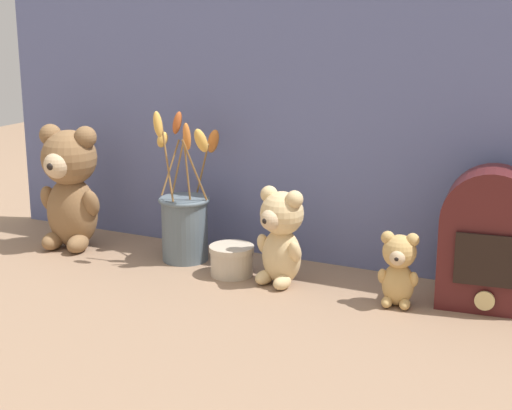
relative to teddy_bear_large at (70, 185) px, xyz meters
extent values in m
plane|color=#8E7056|center=(0.48, -0.01, -0.15)|extent=(4.00, 4.00, 0.00)
cube|color=slate|center=(0.48, 0.16, 0.19)|extent=(1.49, 0.02, 0.68)
ellipsoid|color=olive|center=(0.00, 0.00, -0.07)|extent=(0.13, 0.11, 0.17)
sphere|color=olive|center=(0.00, 0.00, 0.06)|extent=(0.13, 0.13, 0.13)
sphere|color=#D1B289|center=(0.00, -0.04, 0.06)|extent=(0.06, 0.06, 0.06)
sphere|color=black|center=(0.01, -0.07, 0.06)|extent=(0.02, 0.02, 0.02)
sphere|color=olive|center=(0.05, 0.01, 0.11)|extent=(0.05, 0.05, 0.05)
sphere|color=olive|center=(-0.05, 0.00, 0.11)|extent=(0.05, 0.05, 0.05)
ellipsoid|color=olive|center=(0.06, 0.00, -0.04)|extent=(0.04, 0.06, 0.08)
ellipsoid|color=olive|center=(-0.06, -0.01, -0.04)|extent=(0.04, 0.06, 0.08)
ellipsoid|color=olive|center=(0.04, -0.03, -0.13)|extent=(0.05, 0.07, 0.04)
ellipsoid|color=olive|center=(-0.03, -0.04, -0.13)|extent=(0.05, 0.07, 0.04)
ellipsoid|color=#DBBC84|center=(0.55, -0.01, -0.09)|extent=(0.10, 0.09, 0.12)
sphere|color=#DBBC84|center=(0.55, -0.01, 0.00)|extent=(0.09, 0.09, 0.09)
sphere|color=#D1B289|center=(0.54, -0.04, -0.01)|extent=(0.04, 0.04, 0.04)
sphere|color=black|center=(0.54, -0.06, -0.01)|extent=(0.01, 0.01, 0.01)
sphere|color=#DBBC84|center=(0.58, -0.02, 0.03)|extent=(0.04, 0.04, 0.04)
sphere|color=#DBBC84|center=(0.52, 0.00, 0.03)|extent=(0.04, 0.04, 0.04)
ellipsoid|color=#DBBC84|center=(0.59, -0.03, -0.07)|extent=(0.03, 0.05, 0.05)
ellipsoid|color=#DBBC84|center=(0.51, -0.01, -0.07)|extent=(0.03, 0.05, 0.05)
ellipsoid|color=#DBBC84|center=(0.57, -0.04, -0.14)|extent=(0.04, 0.05, 0.03)
ellipsoid|color=#DBBC84|center=(0.52, -0.03, -0.14)|extent=(0.04, 0.05, 0.03)
ellipsoid|color=tan|center=(0.80, -0.02, -0.11)|extent=(0.07, 0.06, 0.08)
sphere|color=tan|center=(0.80, -0.02, -0.04)|extent=(0.07, 0.07, 0.07)
sphere|color=#D1B289|center=(0.80, -0.05, -0.05)|extent=(0.03, 0.03, 0.03)
sphere|color=black|center=(0.81, -0.06, -0.05)|extent=(0.01, 0.01, 0.01)
sphere|color=tan|center=(0.82, -0.02, -0.02)|extent=(0.03, 0.03, 0.03)
sphere|color=tan|center=(0.78, -0.02, -0.02)|extent=(0.03, 0.03, 0.03)
ellipsoid|color=tan|center=(0.83, -0.02, -0.10)|extent=(0.02, 0.03, 0.04)
ellipsoid|color=tan|center=(0.77, -0.03, -0.10)|extent=(0.02, 0.03, 0.04)
ellipsoid|color=tan|center=(0.82, -0.04, -0.14)|extent=(0.03, 0.04, 0.02)
ellipsoid|color=tan|center=(0.79, -0.04, -0.14)|extent=(0.03, 0.04, 0.02)
cylinder|color=slate|center=(0.29, 0.04, -0.08)|extent=(0.10, 0.10, 0.15)
torus|color=slate|center=(0.29, 0.04, -0.01)|extent=(0.12, 0.12, 0.01)
cylinder|color=olive|center=(0.27, 0.00, 0.08)|extent=(0.04, 0.02, 0.17)
ellipsoid|color=gold|center=(0.26, -0.02, 0.16)|extent=(0.04, 0.03, 0.06)
cylinder|color=olive|center=(0.25, 0.05, 0.05)|extent=(0.02, 0.06, 0.12)
ellipsoid|color=gold|center=(0.22, 0.06, 0.11)|extent=(0.03, 0.04, 0.04)
cylinder|color=olive|center=(0.31, 0.02, 0.06)|extent=(0.01, 0.01, 0.14)
ellipsoid|color=orange|center=(0.31, 0.01, 0.13)|extent=(0.03, 0.03, 0.06)
cylinder|color=olive|center=(0.32, 0.08, 0.05)|extent=(0.05, 0.03, 0.12)
ellipsoid|color=orange|center=(0.33, 0.10, 0.11)|extent=(0.05, 0.05, 0.06)
cylinder|color=olive|center=(0.33, 0.01, 0.06)|extent=(0.03, 0.06, 0.14)
ellipsoid|color=gold|center=(0.36, 0.00, 0.13)|extent=(0.04, 0.05, 0.06)
cylinder|color=olive|center=(0.26, 0.06, 0.07)|extent=(0.03, 0.03, 0.16)
ellipsoid|color=#C65B28|center=(0.25, 0.08, 0.15)|extent=(0.03, 0.03, 0.05)
cube|color=#4C1919|center=(0.95, 0.05, -0.06)|extent=(0.20, 0.13, 0.18)
cylinder|color=#4C1919|center=(0.95, 0.05, 0.02)|extent=(0.20, 0.13, 0.18)
cube|color=black|center=(0.96, 0.00, -0.04)|extent=(0.12, 0.02, 0.10)
cylinder|color=#D6BC7A|center=(0.96, -0.01, -0.12)|extent=(0.04, 0.01, 0.04)
cylinder|color=beige|center=(0.43, -0.01, -0.13)|extent=(0.09, 0.09, 0.05)
cylinder|color=beige|center=(0.43, -0.01, -0.09)|extent=(0.10, 0.10, 0.01)
camera|label=1|loc=(1.18, -1.41, 0.41)|focal=55.00mm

